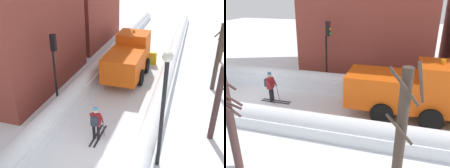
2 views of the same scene
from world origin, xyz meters
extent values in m
plane|color=white|center=(0.00, 10.00, 0.00)|extent=(80.00, 80.00, 0.00)
cube|color=white|center=(-2.50, 10.00, 0.34)|extent=(1.10, 36.00, 0.69)
cylinder|color=white|center=(-2.50, 10.00, 0.69)|extent=(0.90, 34.20, 0.90)
cube|color=white|center=(2.50, 10.00, 0.28)|extent=(1.10, 36.00, 0.55)
cylinder|color=white|center=(2.50, 10.00, 0.55)|extent=(0.90, 34.20, 0.90)
cube|color=#DB510F|center=(-0.25, 7.61, 1.40)|extent=(2.30, 3.40, 1.60)
cube|color=#DB510F|center=(-0.25, 10.31, 1.75)|extent=(2.20, 2.00, 2.30)
cylinder|color=orange|center=(-0.25, 10.31, 3.02)|extent=(0.20, 0.20, 0.18)
cylinder|color=black|center=(-1.40, 10.01, 0.55)|extent=(0.25, 1.10, 1.10)
cylinder|color=black|center=(0.90, 10.01, 0.55)|extent=(0.25, 1.10, 1.10)
cylinder|color=black|center=(-1.40, 7.81, 0.55)|extent=(0.25, 1.10, 1.10)
cylinder|color=black|center=(0.90, 7.81, 0.55)|extent=(0.25, 1.10, 1.10)
cylinder|color=black|center=(-0.04, 1.41, 0.41)|extent=(0.14, 0.14, 0.82)
cylinder|color=black|center=(0.18, 1.41, 0.41)|extent=(0.14, 0.14, 0.82)
cube|color=maroon|center=(0.07, 1.41, 1.13)|extent=(0.42, 0.26, 0.62)
cube|color=#262D38|center=(0.07, 1.20, 1.16)|extent=(0.32, 0.16, 0.44)
sphere|color=tan|center=(0.07, 1.41, 1.60)|extent=(0.24, 0.24, 0.24)
sphere|color=teal|center=(0.07, 1.41, 1.70)|extent=(0.22, 0.22, 0.22)
cylinder|color=maroon|center=(-0.19, 1.51, 1.16)|extent=(0.09, 0.33, 0.56)
cylinder|color=maroon|center=(0.33, 1.51, 1.16)|extent=(0.09, 0.33, 0.56)
cube|color=black|center=(-0.04, 1.66, 0.01)|extent=(0.09, 1.80, 0.03)
cube|color=black|center=(0.18, 1.66, 0.01)|extent=(0.09, 1.80, 0.03)
cylinder|color=#262628|center=(-0.23, 1.63, 0.60)|extent=(0.02, 0.19, 1.19)
cylinder|color=#262628|center=(0.37, 1.63, 0.60)|extent=(0.02, 0.19, 1.19)
cylinder|color=black|center=(-3.19, 3.71, 1.68)|extent=(0.12, 0.12, 3.36)
cube|color=black|center=(-3.19, 3.85, 3.81)|extent=(0.28, 0.24, 0.90)
sphere|color=red|center=(-3.19, 3.98, 4.09)|extent=(0.18, 0.18, 0.18)
sphere|color=gold|center=(-3.19, 3.98, 3.81)|extent=(0.18, 0.18, 0.18)
sphere|color=green|center=(-3.19, 3.98, 3.53)|extent=(0.18, 0.18, 0.18)
cylinder|color=#422C2A|center=(5.34, 3.17, 1.88)|extent=(0.28, 0.28, 3.77)
cylinder|color=#42352C|center=(5.55, 8.62, 2.19)|extent=(0.28, 0.28, 4.37)
cylinder|color=#42352C|center=(5.64, 8.93, 4.02)|extent=(0.97, 0.35, 1.33)
cylinder|color=#42352C|center=(5.78, 8.56, 2.86)|extent=(0.23, 0.72, 0.73)
cylinder|color=#42352C|center=(5.80, 8.56, 3.99)|extent=(0.21, 0.77, 0.87)
camera|label=1|loc=(3.88, -8.24, 8.16)|focal=42.63mm
camera|label=2|loc=(10.81, 8.43, 5.96)|focal=37.12mm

